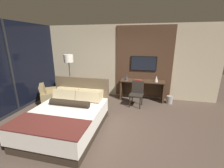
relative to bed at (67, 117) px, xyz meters
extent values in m
plane|color=#4C3D33|center=(0.86, 0.21, -0.35)|extent=(16.00, 16.00, 0.00)
cube|color=#BCAD8E|center=(0.86, 2.81, 1.05)|extent=(7.20, 0.06, 2.80)
cube|color=#4C3323|center=(1.75, 2.76, 1.05)|extent=(2.12, 0.03, 2.70)
cube|color=black|center=(-2.14, 0.61, 1.05)|extent=(0.02, 6.00, 2.80)
cube|color=black|center=(-2.12, 0.61, 1.05)|extent=(0.04, 0.06, 2.80)
cube|color=black|center=(-2.12, 0.61, -0.31)|extent=(0.05, 6.00, 0.08)
cube|color=#33281E|center=(0.00, -0.12, -0.24)|extent=(1.61, 1.96, 0.22)
cube|color=silver|center=(0.00, -0.12, 0.05)|extent=(1.65, 2.02, 0.37)
cube|color=#56231E|center=(0.00, -0.77, 0.25)|extent=(1.67, 0.71, 0.02)
cube|color=brown|center=(0.00, 0.93, 0.23)|extent=(1.69, 0.08, 1.17)
cube|color=#C6B284|center=(-0.35, 0.79, 0.37)|extent=(0.70, 0.23, 0.31)
cube|color=#C6B284|center=(0.35, 0.79, 0.37)|extent=(0.70, 0.23, 0.31)
cube|color=#C6B284|center=(-0.35, 0.58, 0.37)|extent=(0.70, 0.25, 0.32)
cube|color=#C6B284|center=(0.35, 0.58, 0.37)|extent=(0.70, 0.25, 0.32)
cylinder|color=#2D2319|center=(0.00, 0.17, 0.32)|extent=(1.08, 0.17, 0.17)
cube|color=#422D1E|center=(1.75, 2.49, 0.40)|extent=(1.62, 0.50, 0.03)
cube|color=#422D1E|center=(0.97, 2.49, 0.01)|extent=(0.06, 0.45, 0.73)
cube|color=#422D1E|center=(2.53, 2.49, 0.01)|extent=(0.06, 0.45, 0.73)
cube|color=#422D1E|center=(1.75, 2.72, 0.09)|extent=(1.50, 0.02, 0.37)
cube|color=black|center=(1.75, 2.73, 1.02)|extent=(0.97, 0.04, 0.55)
cube|color=black|center=(1.75, 2.71, 1.02)|extent=(0.91, 0.01, 0.50)
cube|color=#28231E|center=(1.59, 1.83, 0.07)|extent=(0.50, 0.48, 0.05)
cube|color=#28231E|center=(1.62, 2.01, 0.30)|extent=(0.42, 0.16, 0.42)
cylinder|color=black|center=(1.39, 1.69, -0.15)|extent=(0.04, 0.04, 0.40)
cylinder|color=black|center=(1.74, 1.64, -0.15)|extent=(0.04, 0.04, 0.40)
cylinder|color=black|center=(1.44, 2.03, -0.15)|extent=(0.04, 0.04, 0.40)
cylinder|color=black|center=(1.79, 1.98, -0.15)|extent=(0.04, 0.04, 0.40)
cube|color=olive|center=(-1.27, 1.32, -0.15)|extent=(1.03, 1.00, 0.41)
cube|color=olive|center=(-1.54, 1.13, 0.24)|extent=(0.54, 0.65, 0.38)
cube|color=olive|center=(-1.05, 1.01, -0.08)|extent=(0.72, 0.55, 0.55)
cube|color=olive|center=(-1.48, 1.63, -0.08)|extent=(0.72, 0.55, 0.55)
cylinder|color=#282623|center=(-0.94, 1.97, -0.34)|extent=(0.28, 0.28, 0.03)
cylinder|color=#332D28|center=(-0.94, 1.97, 0.39)|extent=(0.03, 0.03, 1.48)
cylinder|color=silver|center=(-0.94, 1.97, 1.23)|extent=(0.34, 0.34, 0.28)
cone|color=silver|center=(2.25, 2.43, 0.53)|extent=(0.13, 0.13, 0.23)
cone|color=#333338|center=(1.16, 2.46, 0.51)|extent=(0.15, 0.15, 0.19)
cube|color=maroon|center=(1.60, 2.48, 0.43)|extent=(0.25, 0.21, 0.03)
cylinder|color=gray|center=(2.76, 2.37, -0.21)|extent=(0.22, 0.22, 0.28)
camera|label=1|loc=(1.88, -3.05, 1.88)|focal=24.00mm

